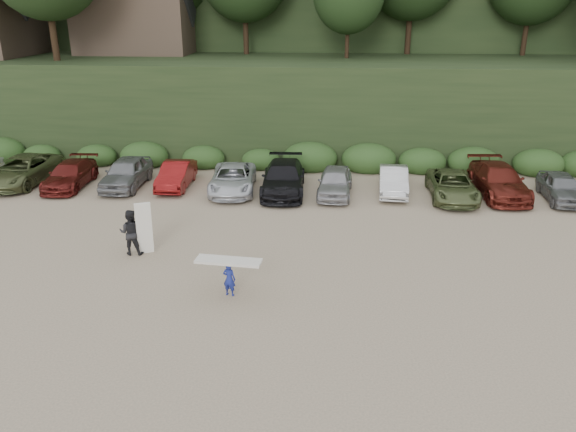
{
  "coord_description": "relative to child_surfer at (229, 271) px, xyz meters",
  "views": [
    {
      "loc": [
        2.43,
        -18.62,
        9.63
      ],
      "look_at": [
        0.73,
        3.0,
        1.3
      ],
      "focal_mm": 35.0,
      "sensor_mm": 36.0,
      "label": 1
    }
  ],
  "objects": [
    {
      "name": "child_surfer",
      "position": [
        0.0,
        0.0,
        0.0
      ],
      "size": [
        2.32,
        0.85,
        1.36
      ],
      "color": "navy",
      "rests_on": "ground"
    },
    {
      "name": "adult_surfer",
      "position": [
        -4.49,
        3.1,
        0.03
      ],
      "size": [
        1.39,
        0.77,
        2.23
      ],
      "color": "black",
      "rests_on": "ground"
    },
    {
      "name": "ground",
      "position": [
        0.96,
        1.49,
        -0.93
      ],
      "size": [
        120.0,
        120.0,
        0.0
      ],
      "primitive_type": "plane",
      "color": "tan",
      "rests_on": "ground"
    },
    {
      "name": "parked_cars",
      "position": [
        -0.67,
        11.49,
        -0.18
      ],
      "size": [
        40.06,
        6.05,
        1.61
      ],
      "color": "#B6B6BB",
      "rests_on": "ground"
    }
  ]
}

